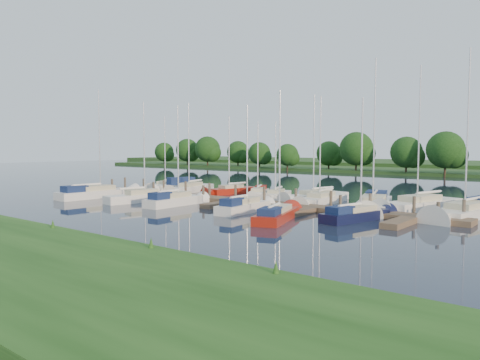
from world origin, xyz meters
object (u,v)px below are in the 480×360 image
Objects in this scene: motorboat at (179,187)px; sailboat_n_5 at (276,196)px; sailboat_n_0 at (166,186)px; sailboat_s_2 at (175,202)px; dock at (236,202)px.

sailboat_n_5 is (14.15, 0.07, -0.12)m from motorboat.
sailboat_s_2 is (13.41, -11.15, 0.07)m from sailboat_n_0.
sailboat_s_2 is (-3.89, -10.44, 0.07)m from sailboat_n_5.
sailboat_n_0 is 0.99× the size of sailboat_s_2.
dock is 4.91× the size of sailboat_n_5.
sailboat_n_0 is at bearing 6.34° from motorboat.
sailboat_s_2 is at bearing -131.59° from dock.
sailboat_n_0 reaches higher than motorboat.
motorboat is (-13.99, 6.18, 0.19)m from dock.
motorboat is 14.16m from sailboat_n_5.
sailboat_s_2 is at bearing 53.49° from sailboat_n_5.
sailboat_n_0 is at bearing -18.44° from sailboat_n_5.
sailboat_n_0 reaches higher than sailboat_s_2.
motorboat is 14.60m from sailboat_s_2.
sailboat_n_5 is at bearing -159.53° from motorboat.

